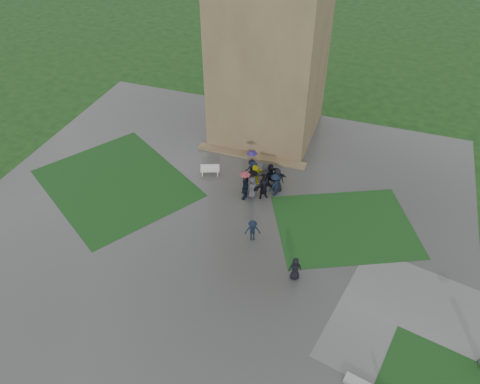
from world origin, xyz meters
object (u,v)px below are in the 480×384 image
(pedestrian_near, at_px, (295,269))
(bench, at_px, (210,170))
(pedestrian_mid, at_px, (253,230))
(tower, at_px, (271,28))

(pedestrian_near, bearing_deg, bench, -66.04)
(bench, xyz_separation_m, pedestrian_mid, (5.25, -5.58, 0.36))
(bench, distance_m, pedestrian_mid, 7.67)
(pedestrian_mid, xyz_separation_m, pedestrian_near, (3.37, -2.24, 0.01))
(tower, distance_m, pedestrian_near, 18.63)
(tower, relative_size, pedestrian_mid, 11.44)
(pedestrian_near, bearing_deg, tower, -91.41)
(pedestrian_mid, relative_size, pedestrian_near, 0.99)
(tower, distance_m, bench, 11.69)
(bench, bearing_deg, pedestrian_near, -62.60)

